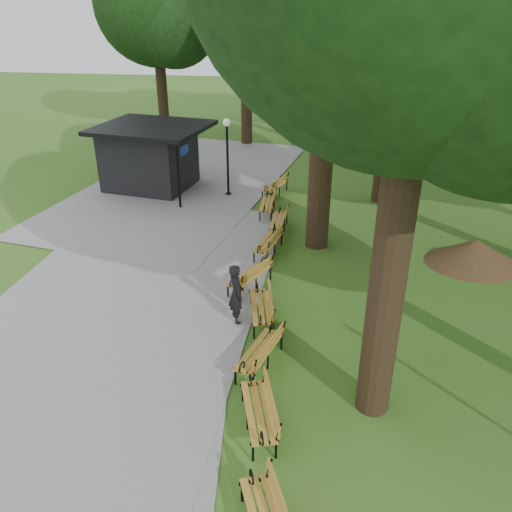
# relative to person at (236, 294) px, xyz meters

# --- Properties ---
(ground) EXTENTS (100.00, 100.00, 0.00)m
(ground) POSITION_rel_person_xyz_m (0.46, -2.96, -0.86)
(ground) COLOR #34651C
(ground) RESTS_ON ground
(path) EXTENTS (12.00, 38.00, 0.06)m
(path) POSITION_rel_person_xyz_m (-3.54, 0.04, -0.83)
(path) COLOR gray
(path) RESTS_ON ground
(person) EXTENTS (0.63, 0.74, 1.71)m
(person) POSITION_rel_person_xyz_m (0.00, 0.00, 0.00)
(person) COLOR black
(person) RESTS_ON ground
(kiosk) EXTENTS (5.25, 4.76, 2.89)m
(kiosk) POSITION_rel_person_xyz_m (-5.74, 10.29, 0.59)
(kiosk) COLOR black
(kiosk) RESTS_ON ground
(lamp_post) EXTENTS (0.32, 0.32, 3.36)m
(lamp_post) POSITION_rel_person_xyz_m (-2.04, 9.72, 1.54)
(lamp_post) COLOR black
(lamp_post) RESTS_ON ground
(dirt_mound) EXTENTS (2.58, 2.58, 0.88)m
(dirt_mound) POSITION_rel_person_xyz_m (7.12, 4.34, -0.41)
(dirt_mound) COLOR #47301C
(dirt_mound) RESTS_ON ground
(bench_2) EXTENTS (1.14, 2.00, 0.88)m
(bench_2) POSITION_rel_person_xyz_m (1.09, -3.76, -0.42)
(bench_2) COLOR #B9832A
(bench_2) RESTS_ON ground
(bench_3) EXTENTS (1.18, 2.00, 0.88)m
(bench_3) POSITION_rel_person_xyz_m (0.86, -1.81, -0.42)
(bench_3) COLOR #B9832A
(bench_3) RESTS_ON ground
(bench_4) EXTENTS (0.98, 1.99, 0.88)m
(bench_4) POSITION_rel_person_xyz_m (0.64, 0.12, -0.42)
(bench_4) COLOR #B9832A
(bench_4) RESTS_ON ground
(bench_5) EXTENTS (1.40, 1.99, 0.88)m
(bench_5) POSITION_rel_person_xyz_m (0.10, 1.79, -0.42)
(bench_5) COLOR #B9832A
(bench_5) RESTS_ON ground
(bench_6) EXTENTS (1.01, 1.99, 0.88)m
(bench_6) POSITION_rel_person_xyz_m (0.37, 4.16, -0.42)
(bench_6) COLOR #B9832A
(bench_6) RESTS_ON ground
(bench_7) EXTENTS (0.69, 1.91, 0.88)m
(bench_7) POSITION_rel_person_xyz_m (0.54, 6.08, -0.42)
(bench_7) COLOR #B9832A
(bench_7) RESTS_ON ground
(bench_8) EXTENTS (0.70, 1.92, 0.88)m
(bench_8) POSITION_rel_person_xyz_m (-0.09, 7.78, -0.42)
(bench_8) COLOR #B9832A
(bench_8) RESTS_ON ground
(bench_9) EXTENTS (1.20, 2.00, 0.88)m
(bench_9) POSITION_rel_person_xyz_m (-0.01, 10.00, -0.42)
(bench_9) COLOR #B9832A
(bench_9) RESTS_ON ground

